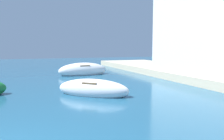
% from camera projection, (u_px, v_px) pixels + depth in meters
% --- Properties ---
extents(quay_promenade, '(44.00, 32.00, 0.50)m').
position_uv_depth(quay_promenade, '(177.00, 136.00, 4.83)').
color(quay_promenade, beige).
rests_on(quay_promenade, ground).
extents(moored_boat_2, '(3.27, 2.99, 0.96)m').
position_uv_depth(moored_boat_2, '(93.00, 89.00, 10.10)').
color(moored_boat_2, white).
rests_on(moored_boat_2, ground).
extents(moored_boat_6, '(3.97, 1.68, 1.23)m').
position_uv_depth(moored_boat_6, '(83.00, 70.00, 17.56)').
color(moored_boat_6, white).
rests_on(moored_boat_6, ground).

